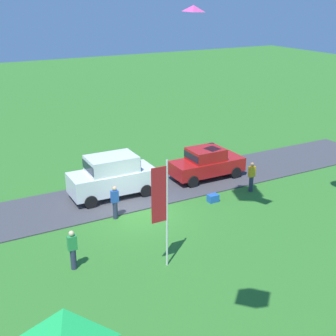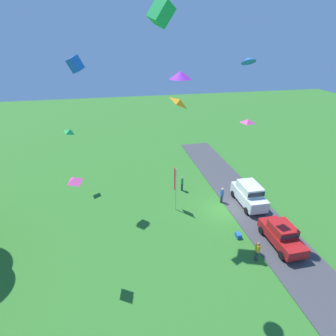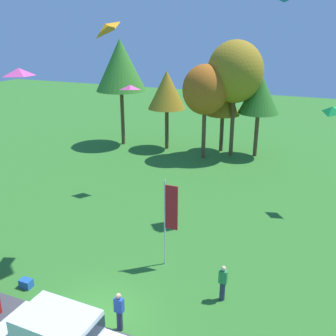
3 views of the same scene
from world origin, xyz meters
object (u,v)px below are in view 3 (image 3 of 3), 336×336
tree_center_back (167,90)px  cooler_box (26,283)px  kite_diamond_mid_center (19,72)px  tree_lone_near (259,93)px  kite_diamond_topmost (332,110)px  tree_far_right (120,65)px  tree_right_of_center (205,90)px  tree_left_of_center (235,72)px  person_on_lawn (119,311)px  person_watching_sky (223,283)px  kite_diamond_trailing_tail (105,27)px  tree_far_left (223,98)px  flag_banner (169,213)px  kite_diamond_near_flag (130,87)px

tree_center_back → cooler_box: size_ratio=13.42×
kite_diamond_mid_center → tree_lone_near: bearing=79.4°
cooler_box → kite_diamond_topmost: 19.43m
tree_far_right → kite_diamond_mid_center: (8.71, -22.62, 1.95)m
tree_right_of_center → tree_left_of_center: size_ratio=0.81×
tree_far_right → tree_right_of_center: tree_far_right is taller
person_on_lawn → tree_far_right: 27.28m
person_watching_sky → tree_center_back: bearing=119.2°
person_on_lawn → kite_diamond_topmost: size_ratio=1.73×
tree_far_right → kite_diamond_trailing_tail: bearing=-62.0°
tree_left_of_center → tree_center_back: bearing=-178.1°
tree_far_left → cooler_box: bearing=-95.8°
person_watching_sky → tree_left_of_center: bearing=103.5°
kite_diamond_topmost → tree_far_right: bearing=156.3°
person_on_lawn → tree_far_left: (-2.87, 24.69, 4.20)m
tree_right_of_center → flag_banner: 17.85m
flag_banner → tree_right_of_center: bearing=102.6°
tree_far_right → tree_lone_near: tree_far_right is taller
tree_right_of_center → kite_diamond_near_flag: 9.57m
tree_far_left → kite_diamond_mid_center: 24.67m
tree_center_back → flag_banner: (8.05, -18.50, -2.81)m
flag_banner → kite_diamond_trailing_tail: 9.08m
tree_far_right → kite_diamond_mid_center: tree_far_right is taller
kite_diamond_trailing_tail → kite_diamond_near_flag: kite_diamond_trailing_tail is taller
person_on_lawn → kite_diamond_topmost: kite_diamond_topmost is taller
tree_right_of_center → cooler_box: 22.24m
tree_far_left → tree_left_of_center: 3.01m
person_on_lawn → kite_diamond_trailing_tail: bearing=121.4°
kite_diamond_trailing_tail → cooler_box: bearing=-112.1°
tree_lone_near → tree_right_of_center: bearing=-151.0°
flag_banner → kite_diamond_near_flag: bearing=128.0°
tree_far_left → kite_diamond_near_flag: kite_diamond_near_flag is taller
tree_left_of_center → cooler_box: (-3.69, -22.97, -7.41)m
tree_center_back → tree_right_of_center: tree_right_of_center is taller
tree_lone_near → flag_banner: bearing=-91.2°
tree_center_back → person_on_lawn: bearing=-71.1°
kite_diamond_topmost → tree_center_back: bearing=148.9°
tree_center_back → kite_diamond_topmost: (14.59, -8.80, 0.93)m
tree_center_back → flag_banner: size_ratio=1.65×
tree_center_back → kite_diamond_near_flag: size_ratio=7.11×
cooler_box → tree_right_of_center: bearing=85.9°
person_on_lawn → tree_center_back: tree_center_back is taller
flag_banner → cooler_box: flag_banner is taller
tree_center_back → kite_diamond_trailing_tail: size_ratio=7.00×
tree_right_of_center → tree_center_back: bearing=161.8°
kite_diamond_mid_center → kite_diamond_topmost: size_ratio=0.88×
person_on_lawn → cooler_box: size_ratio=3.05×
tree_far_left → kite_diamond_trailing_tail: (-0.49, -19.19, 6.21)m
person_on_lawn → kite_diamond_near_flag: bearing=115.6°
tree_far_right → kite_diamond_topmost: (19.28, -8.48, -1.21)m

